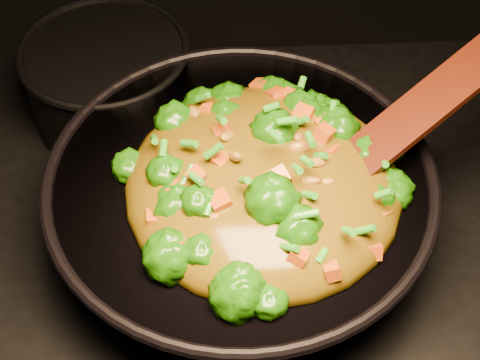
{
  "coord_description": "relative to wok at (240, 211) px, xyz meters",
  "views": [
    {
      "loc": [
        0.03,
        -0.4,
        1.61
      ],
      "look_at": [
        0.06,
        0.11,
        1.0
      ],
      "focal_mm": 55.0,
      "sensor_mm": 36.0,
      "label": 1
    }
  ],
  "objects": [
    {
      "name": "stir_fry",
      "position": [
        0.02,
        -0.02,
        0.11
      ],
      "size": [
        0.33,
        0.33,
        0.1
      ],
      "primitive_type": null,
      "rotation": [
        0.0,
        0.0,
        -0.16
      ],
      "color": "#1E6507",
      "rests_on": "wok"
    },
    {
      "name": "back_pot",
      "position": [
        -0.16,
        0.22,
        0.0
      ],
      "size": [
        0.21,
        0.21,
        0.12
      ],
      "primitive_type": "cylinder",
      "rotation": [
        0.0,
        0.0,
        0.0
      ],
      "color": "black",
      "rests_on": "stovetop"
    },
    {
      "name": "wok",
      "position": [
        0.0,
        0.0,
        0.0
      ],
      "size": [
        0.53,
        0.53,
        0.11
      ],
      "primitive_type": null,
      "rotation": [
        0.0,
        0.0,
        -0.39
      ],
      "color": "black",
      "rests_on": "stovetop"
    },
    {
      "name": "spatula",
      "position": [
        0.16,
        0.01,
        0.11
      ],
      "size": [
        0.29,
        0.19,
        0.13
      ],
      "primitive_type": "cube",
      "rotation": [
        0.0,
        -0.38,
        0.52
      ],
      "color": "#321207",
      "rests_on": "wok"
    }
  ]
}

